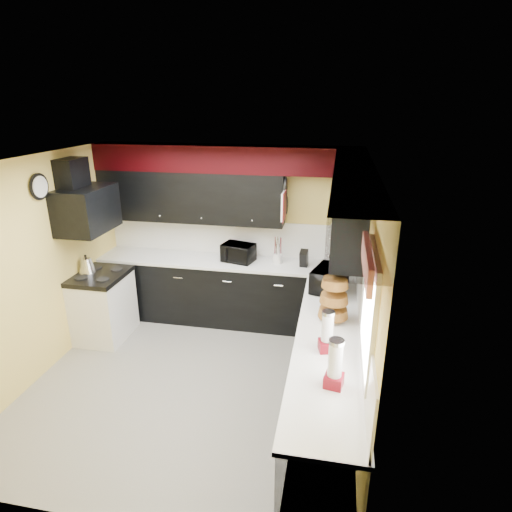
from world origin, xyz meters
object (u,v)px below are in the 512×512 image
at_px(utensil_crock, 278,258).
at_px(kettle, 87,265).
at_px(microwave, 329,279).
at_px(knife_block, 304,259).
at_px(toaster_oven, 238,253).

relative_size(utensil_crock, kettle, 0.64).
xyz_separation_m(utensil_crock, kettle, (-2.42, -0.77, 0.01)).
bearing_deg(microwave, kettle, 106.26).
xyz_separation_m(microwave, utensil_crock, (-0.72, 0.77, -0.07)).
bearing_deg(knife_block, toaster_oven, -178.02).
height_order(microwave, utensil_crock, microwave).
relative_size(knife_block, kettle, 1.05).
height_order(utensil_crock, kettle, kettle).
height_order(microwave, knife_block, microwave).
height_order(toaster_oven, knife_block, toaster_oven).
bearing_deg(toaster_oven, microwave, -16.26).
distance_m(utensil_crock, kettle, 2.54).
distance_m(toaster_oven, microwave, 1.47).
relative_size(utensil_crock, knife_block, 0.61).
bearing_deg(knife_block, microwave, -59.00).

